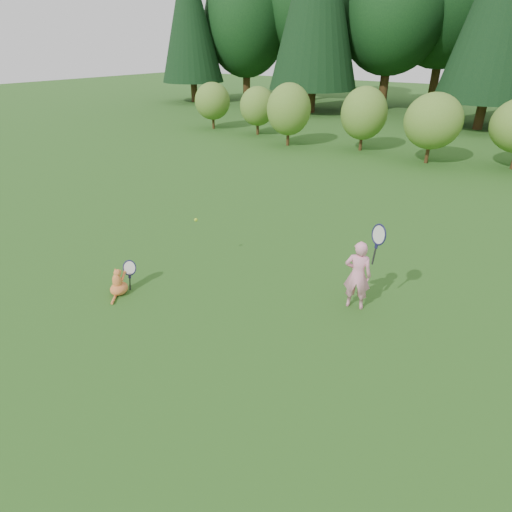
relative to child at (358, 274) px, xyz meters
The scene contains 5 objects.
ground 2.53m from the child, 148.34° to the right, with size 100.00×100.00×0.00m, color #255518.
shrub_row 11.92m from the child, 100.03° to the left, with size 28.00×3.00×2.80m, color #567A26, non-canonical shape.
child is the anchor object (origin of this frame).
cat 4.49m from the child, 151.18° to the right, with size 0.46×0.81×0.72m.
tennis_ball 3.50m from the child, behind, with size 0.07×0.07×0.07m.
Camera 1 is at (4.37, -5.18, 4.36)m, focal length 30.00 mm.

